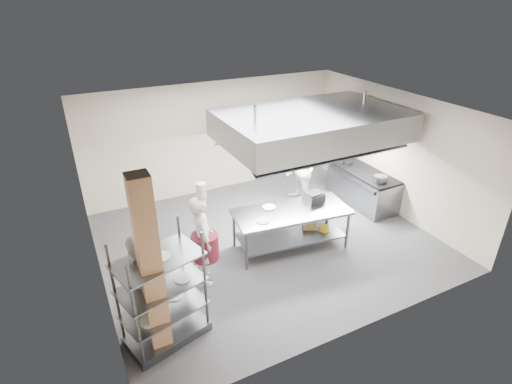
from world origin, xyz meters
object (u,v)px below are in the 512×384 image
island (291,229)px  stockpot (379,179)px  chef_plating (143,287)px  chef_head (203,240)px  chef_line (300,171)px  griddle (314,198)px  pass_rack (162,290)px  cooking_range (362,188)px

island → stockpot: 2.66m
chef_plating → chef_head: bearing=97.9°
island → chef_plating: size_ratio=1.27×
chef_line → griddle: size_ratio=4.50×
island → pass_rack: pass_rack is taller
pass_rack → chef_head: bearing=30.0°
island → cooking_range: size_ratio=1.22×
griddle → stockpot: (1.95, 0.12, -0.02)m
island → stockpot: stockpot is taller
stockpot → chef_head: bearing=-174.3°
island → pass_rack: (-3.09, -1.28, 0.50)m
cooking_range → chef_head: chef_head is taller
cooking_range → chef_plating: size_ratio=1.04×
island → stockpot: (2.59, 0.25, 0.53)m
stockpot → island: bearing=-174.5°
cooking_range → chef_plating: (-6.08, -2.03, 0.54)m
chef_line → stockpot: chef_line is taller
cooking_range → griddle: griddle is taller
cooking_range → chef_plating: bearing=-161.6°
island → chef_head: bearing=-167.0°
chef_line → griddle: chef_line is taller
cooking_range → stockpot: stockpot is taller
chef_head → stockpot: bearing=-78.5°
chef_head → chef_line: (3.31, 1.87, 0.01)m
pass_rack → cooking_range: pass_rack is taller
pass_rack → griddle: 3.99m
pass_rack → chef_head: size_ratio=1.05×
cooking_range → chef_head: bearing=-166.5°
chef_head → pass_rack: bearing=141.5°
island → chef_line: (1.27, 1.66, 0.46)m
cooking_range → chef_plating: chef_plating is taller
chef_head → chef_line: bearing=-54.7°
chef_head → stockpot: size_ratio=7.17×
island → chef_plating: 3.54m
chef_head → chef_line: size_ratio=0.99×
chef_head → cooking_range: bearing=-70.7°
pass_rack → stockpot: pass_rack is taller
chef_plating → stockpot: 6.07m
griddle → chef_line: bearing=60.9°
cooking_range → griddle: bearing=-158.9°
pass_rack → chef_line: pass_rack is taller
chef_head → chef_plating: bearing=130.1°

